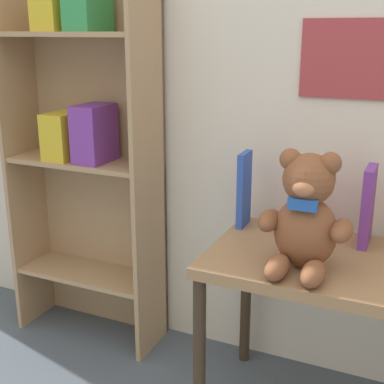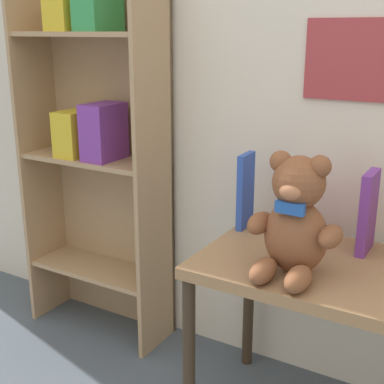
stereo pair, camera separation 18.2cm
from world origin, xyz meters
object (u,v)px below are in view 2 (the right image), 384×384
object	(u,v)px
book_standing_purple	(368,212)
book_standing_pink	(302,210)
teddy_bear	(295,221)
book_standing_blue	(245,191)
bookshelf_side	(98,135)
display_table	(314,287)

from	to	relation	value
book_standing_purple	book_standing_pink	bearing A→B (deg)	-179.26
teddy_bear	book_standing_purple	size ratio (longest dim) A/B	1.36
book_standing_purple	book_standing_blue	bearing A→B (deg)	179.16
teddy_bear	bookshelf_side	bearing A→B (deg)	162.90
display_table	book_standing_blue	world-z (taller)	book_standing_blue
display_table	book_standing_purple	bearing A→B (deg)	56.67
teddy_bear	book_standing_purple	bearing A→B (deg)	62.47
teddy_bear	book_standing_pink	xyz separation A→B (m)	(-0.07, 0.26, -0.06)
book_standing_blue	display_table	bearing A→B (deg)	-29.38
bookshelf_side	book_standing_pink	bearing A→B (deg)	-1.92
teddy_bear	book_standing_blue	size ratio (longest dim) A/B	1.32
bookshelf_side	book_standing_purple	world-z (taller)	bookshelf_side
book_standing_pink	book_standing_purple	world-z (taller)	book_standing_purple
book_standing_purple	teddy_bear	bearing A→B (deg)	-117.99
display_table	book_standing_purple	size ratio (longest dim) A/B	2.66
book_standing_pink	display_table	bearing A→B (deg)	-56.78
bookshelf_side	book_standing_purple	size ratio (longest dim) A/B	5.88
bookshelf_side	teddy_bear	distance (m)	1.00
book_standing_blue	book_standing_pink	xyz separation A→B (m)	(0.21, -0.01, -0.03)
book_standing_pink	bookshelf_side	bearing A→B (deg)	177.22
book_standing_blue	book_standing_purple	xyz separation A→B (m)	(0.42, -0.00, -0.00)
teddy_bear	book_standing_purple	world-z (taller)	teddy_bear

